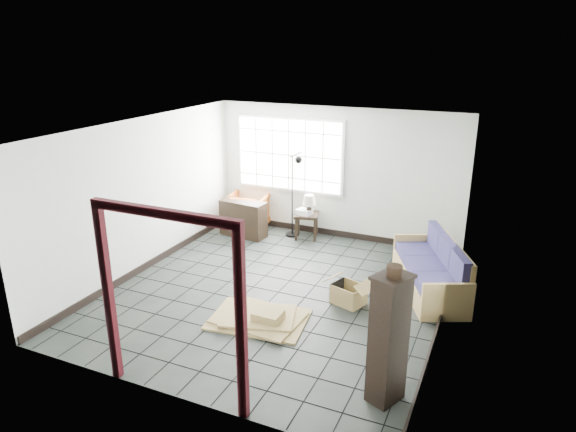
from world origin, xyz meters
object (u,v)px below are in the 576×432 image
at_px(futon_sofa, 433,272).
at_px(armchair, 248,210).
at_px(tall_shelf, 389,339).
at_px(side_table, 307,218).

distance_m(futon_sofa, armchair, 4.24).
height_order(futon_sofa, armchair, futon_sofa).
distance_m(futon_sofa, tall_shelf, 2.92).
distance_m(side_table, tall_shelf, 4.99).
height_order(futon_sofa, tall_shelf, tall_shelf).
bearing_deg(armchair, futon_sofa, 153.12).
xyz_separation_m(futon_sofa, tall_shelf, (-0.06, -2.88, 0.45)).
bearing_deg(side_table, futon_sofa, -26.49).
bearing_deg(futon_sofa, side_table, 129.07).
bearing_deg(tall_shelf, side_table, 145.67).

